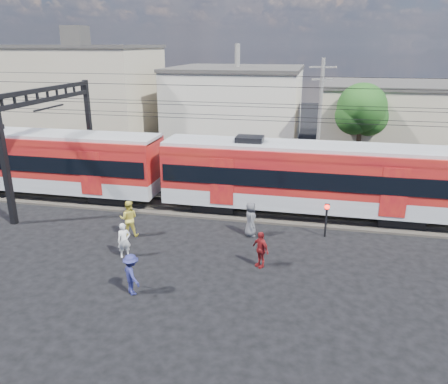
{
  "coord_description": "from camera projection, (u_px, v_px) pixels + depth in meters",
  "views": [
    {
      "loc": [
        5.91,
        -15.7,
        9.32
      ],
      "look_at": [
        1.44,
        5.0,
        2.14
      ],
      "focal_mm": 35.0,
      "sensor_mm": 36.0,
      "label": 1
    }
  ],
  "objects": [
    {
      "name": "rail_far",
      "position": [
        214.0,
        202.0,
        26.75
      ],
      "size": [
        70.0,
        0.12,
        0.12
      ],
      "primitive_type": "cube",
      "color": "#59544C",
      "rests_on": "track_bed"
    },
    {
      "name": "building_mideast",
      "position": [
        415.0,
        121.0,
        37.12
      ],
      "size": [
        16.32,
        10.2,
        6.3
      ],
      "color": "tan",
      "rests_on": "ground"
    },
    {
      "name": "catenary",
      "position": [
        70.0,
        118.0,
        26.19
      ],
      "size": [
        70.0,
        9.3,
        7.52
      ],
      "color": "black",
      "rests_on": "ground"
    },
    {
      "name": "utility_pole_mid",
      "position": [
        319.0,
        118.0,
        29.94
      ],
      "size": [
        1.8,
        0.24,
        8.5
      ],
      "color": "slate",
      "rests_on": "ground"
    },
    {
      "name": "pedestrian_b",
      "position": [
        129.0,
        218.0,
        22.14
      ],
      "size": [
        1.06,
        0.91,
        1.88
      ],
      "primitive_type": "imported",
      "rotation": [
        0.0,
        0.0,
        3.38
      ],
      "color": "gold",
      "rests_on": "ground"
    },
    {
      "name": "building_midwest",
      "position": [
        237.0,
        105.0,
        42.93
      ],
      "size": [
        12.24,
        12.24,
        7.3
      ],
      "color": "beige",
      "rests_on": "ground"
    },
    {
      "name": "pedestrian_c",
      "position": [
        132.0,
        274.0,
        16.96
      ],
      "size": [
        1.22,
        1.2,
        1.68
      ],
      "primitive_type": "imported",
      "rotation": [
        0.0,
        0.0,
        2.38
      ],
      "color": "navy",
      "rests_on": "ground"
    },
    {
      "name": "crossing_signal",
      "position": [
        326.0,
        214.0,
        21.9
      ],
      "size": [
        0.26,
        0.26,
        1.79
      ],
      "color": "black",
      "rests_on": "ground"
    },
    {
      "name": "ground",
      "position": [
        167.0,
        274.0,
        18.71
      ],
      "size": [
        120.0,
        120.0,
        0.0
      ],
      "primitive_type": "plane",
      "color": "black",
      "rests_on": "ground"
    },
    {
      "name": "commuter_train",
      "position": [
        310.0,
        176.0,
        24.21
      ],
      "size": [
        50.3,
        3.08,
        4.17
      ],
      "color": "black",
      "rests_on": "ground"
    },
    {
      "name": "tree_near",
      "position": [
        364.0,
        111.0,
        32.13
      ],
      "size": [
        3.82,
        3.64,
        6.72
      ],
      "color": "#382619",
      "rests_on": "ground"
    },
    {
      "name": "building_west",
      "position": [
        81.0,
        94.0,
        42.83
      ],
      "size": [
        14.28,
        10.2,
        9.3
      ],
      "color": "tan",
      "rests_on": "ground"
    },
    {
      "name": "pedestrian_d",
      "position": [
        260.0,
        249.0,
        19.06
      ],
      "size": [
        1.0,
        0.95,
        1.66
      ],
      "primitive_type": "imported",
      "rotation": [
        0.0,
        0.0,
        -0.72
      ],
      "color": "maroon",
      "rests_on": "ground"
    },
    {
      "name": "rail_near",
      "position": [
        208.0,
        210.0,
        25.36
      ],
      "size": [
        70.0,
        0.12,
        0.12
      ],
      "primitive_type": "cube",
      "color": "#59544C",
      "rests_on": "track_bed"
    },
    {
      "name": "pedestrian_e",
      "position": [
        251.0,
        219.0,
        22.16
      ],
      "size": [
        0.8,
        1.01,
        1.81
      ],
      "primitive_type": "imported",
      "rotation": [
        0.0,
        0.0,
        1.86
      ],
      "color": "#4C4D51",
      "rests_on": "ground"
    },
    {
      "name": "pedestrian_a",
      "position": [
        124.0,
        240.0,
        19.95
      ],
      "size": [
        0.71,
        0.66,
        1.64
      ],
      "primitive_type": "imported",
      "rotation": [
        0.0,
        0.0,
        0.59
      ],
      "color": "silver",
      "rests_on": "ground"
    },
    {
      "name": "track_bed",
      "position": [
        211.0,
        208.0,
        26.1
      ],
      "size": [
        70.0,
        3.4,
        0.12
      ],
      "primitive_type": "cube",
      "color": "#2D2823",
      "rests_on": "ground"
    }
  ]
}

